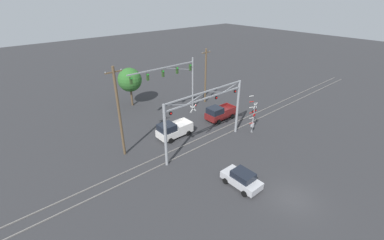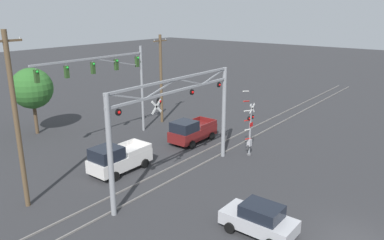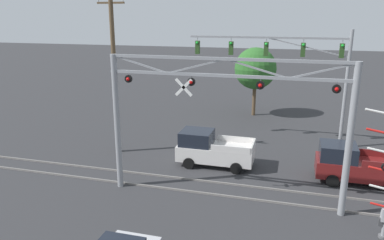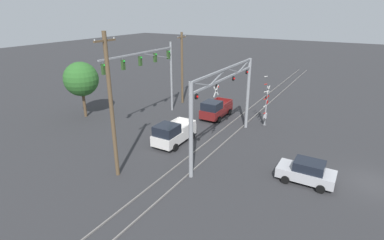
{
  "view_description": "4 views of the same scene",
  "coord_description": "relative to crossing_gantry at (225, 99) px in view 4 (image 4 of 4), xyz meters",
  "views": [
    {
      "loc": [
        -18.24,
        -7.36,
        16.74
      ],
      "look_at": [
        -0.83,
        12.92,
        3.29
      ],
      "focal_mm": 24.0,
      "sensor_mm": 36.0,
      "label": 1
    },
    {
      "loc": [
        -17.72,
        -3.62,
        11.25
      ],
      "look_at": [
        1.19,
        11.18,
        4.09
      ],
      "focal_mm": 35.0,
      "sensor_mm": 36.0,
      "label": 2
    },
    {
      "loc": [
        3.13,
        -5.28,
        8.94
      ],
      "look_at": [
        -1.48,
        11.17,
        4.12
      ],
      "focal_mm": 35.0,
      "sensor_mm": 36.0,
      "label": 3
    },
    {
      "loc": [
        -22.02,
        1.88,
        11.56
      ],
      "look_at": [
        -0.83,
        14.21,
        2.37
      ],
      "focal_mm": 28.0,
      "sensor_mm": 36.0,
      "label": 4
    }
  ],
  "objects": [
    {
      "name": "ground_plane",
      "position": [
        0.01,
        -11.52,
        -4.46
      ],
      "size": [
        200.0,
        200.0,
        0.0
      ],
      "primitive_type": "plane",
      "color": "#303033"
    },
    {
      "name": "rail_track_near",
      "position": [
        0.01,
        0.28,
        -4.41
      ],
      "size": [
        80.0,
        0.08,
        0.1
      ],
      "primitive_type": "cube",
      "color": "gray",
      "rests_on": "ground_plane"
    },
    {
      "name": "rail_track_far",
      "position": [
        0.01,
        1.72,
        -4.41
      ],
      "size": [
        80.0,
        0.08,
        0.1
      ],
      "primitive_type": "cube",
      "color": "gray",
      "rests_on": "ground_plane"
    },
    {
      "name": "crossing_gantry",
      "position": [
        0.0,
        0.0,
        0.0
      ],
      "size": [
        11.5,
        0.31,
        7.08
      ],
      "color": "gray",
      "rests_on": "ground_plane"
    },
    {
      "name": "crossing_signal_mast",
      "position": [
        7.01,
        -1.52,
        -2.37
      ],
      "size": [
        1.74,
        0.35,
        5.47
      ],
      "color": "gray",
      "rests_on": "ground_plane"
    },
    {
      "name": "traffic_signal_span",
      "position": [
        3.36,
        9.66,
        1.26
      ],
      "size": [
        10.88,
        0.39,
        8.04
      ],
      "color": "gray",
      "rests_on": "ground_plane"
    },
    {
      "name": "pickup_truck_lead",
      "position": [
        -1.53,
        4.27,
        -3.45
      ],
      "size": [
        4.6,
        2.24,
        2.11
      ],
      "color": "silver",
      "rests_on": "ground_plane"
    },
    {
      "name": "pickup_truck_following",
      "position": [
        6.6,
        3.98,
        -3.45
      ],
      "size": [
        4.62,
        2.24,
        2.11
      ],
      "color": "maroon",
      "rests_on": "ground_plane"
    },
    {
      "name": "sedan_waiting",
      "position": [
        -2.13,
        -7.37,
        -3.65
      ],
      "size": [
        2.07,
        3.86,
        1.64
      ],
      "color": "#B7B7BC",
      "rests_on": "ground_plane"
    },
    {
      "name": "utility_pole_left",
      "position": [
        -8.07,
        4.82,
        0.81
      ],
      "size": [
        1.8,
        0.28,
        10.24
      ],
      "color": "brown",
      "rests_on": "ground_plane"
    },
    {
      "name": "utility_pole_right",
      "position": [
        9.59,
        10.18,
        0.11
      ],
      "size": [
        1.8,
        0.28,
        8.85
      ],
      "color": "brown",
      "rests_on": "ground_plane"
    },
    {
      "name": "background_tree_beyond_span",
      "position": [
        -0.41,
        16.9,
        -0.16
      ],
      "size": [
        3.73,
        3.73,
        6.18
      ],
      "color": "brown",
      "rests_on": "ground_plane"
    }
  ]
}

